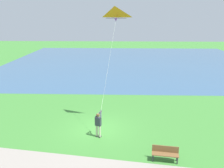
# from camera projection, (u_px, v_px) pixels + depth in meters

# --- Properties ---
(ground_plane) EXTENTS (120.00, 120.00, 0.00)m
(ground_plane) POSITION_uv_depth(u_px,v_px,m) (97.00, 129.00, 16.96)
(ground_plane) COLOR #3D7F33
(lake_water) EXTENTS (36.00, 44.00, 0.01)m
(lake_water) POSITION_uv_depth(u_px,v_px,m) (133.00, 62.00, 41.52)
(lake_water) COLOR #385B7F
(lake_water) RESTS_ON ground
(person_kite_flyer) EXTENTS (0.63, 0.50, 1.83)m
(person_kite_flyer) POSITION_uv_depth(u_px,v_px,m) (98.00, 123.00, 15.64)
(person_kite_flyer) COLOR #232328
(person_kite_flyer) RESTS_ON ground
(flying_kite) EXTENTS (2.34, 1.73, 6.83)m
(flying_kite) POSITION_uv_depth(u_px,v_px,m) (115.00, 14.00, 15.67)
(flying_kite) COLOR orange
(park_bench_near_walkway) EXTENTS (0.65, 1.55, 0.88)m
(park_bench_near_walkway) POSITION_uv_depth(u_px,v_px,m) (165.00, 153.00, 13.19)
(park_bench_near_walkway) COLOR brown
(park_bench_near_walkway) RESTS_ON ground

